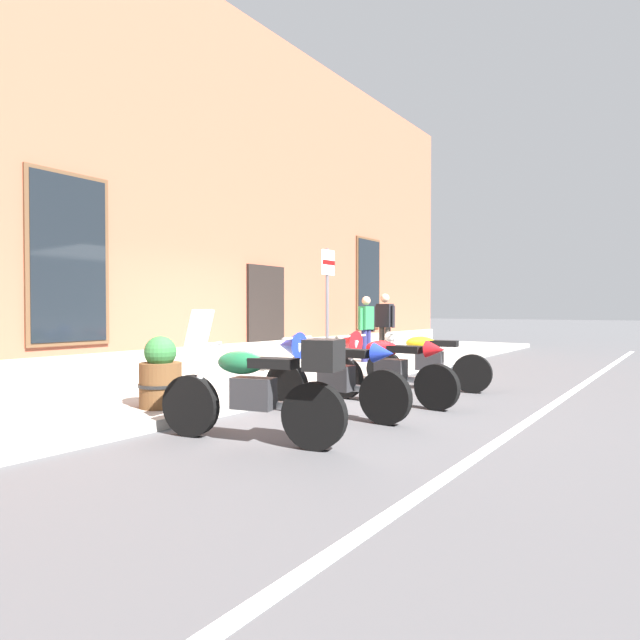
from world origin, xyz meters
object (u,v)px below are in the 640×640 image
pedestrian_striped_shirt (366,325)px  barrel_planter (161,376)px  motorcycle_blue_sport (328,371)px  motorcycle_red_sport (382,364)px  motorcycle_yellow_naked (425,361)px  pedestrian_dark_jacket (385,323)px  parking_sign (328,294)px  motorcycle_green_touring (259,388)px

pedestrian_striped_shirt → barrel_planter: 6.50m
motorcycle_blue_sport → motorcycle_red_sport: (1.22, -0.11, -0.01)m
motorcycle_red_sport → motorcycle_yellow_naked: 1.56m
motorcycle_yellow_naked → pedestrian_striped_shirt: bearing=47.8°
motorcycle_yellow_naked → pedestrian_dark_jacket: 3.97m
motorcycle_yellow_naked → parking_sign: size_ratio=0.92×
motorcycle_green_touring → pedestrian_striped_shirt: (6.63, 2.74, 0.42)m
motorcycle_green_touring → parking_sign: parking_sign is taller
motorcycle_red_sport → pedestrian_dark_jacket: size_ratio=1.32×
motorcycle_red_sport → pedestrian_striped_shirt: size_ratio=1.39×
motorcycle_blue_sport → pedestrian_dark_jacket: (5.83, 2.41, 0.47)m
pedestrian_dark_jacket → motorcycle_red_sport: bearing=-151.3°
barrel_planter → motorcycle_red_sport: bearing=-35.5°
motorcycle_blue_sport → motorcycle_yellow_naked: size_ratio=1.00×
parking_sign → pedestrian_striped_shirt: bearing=18.7°
pedestrian_dark_jacket → pedestrian_striped_shirt: bearing=170.1°
motorcycle_green_touring → motorcycle_blue_sport: (1.49, 0.20, 0.01)m
motorcycle_yellow_naked → barrel_planter: bearing=156.7°
pedestrian_dark_jacket → barrel_planter: pedestrian_dark_jacket is taller
pedestrian_dark_jacket → barrel_planter: 7.17m
motorcycle_yellow_naked → pedestrian_dark_jacket: pedestrian_dark_jacket is taller
motorcycle_green_touring → barrel_planter: (0.20, 1.88, -0.04)m
pedestrian_striped_shirt → barrel_planter: pedestrian_striped_shirt is taller
pedestrian_striped_shirt → motorcycle_yellow_naked: bearing=-132.2°
parking_sign → motorcycle_green_touring: bearing=-154.6°
pedestrian_dark_jacket → motorcycle_green_touring: bearing=-160.3°
pedestrian_striped_shirt → pedestrian_dark_jacket: (0.69, -0.12, 0.05)m
pedestrian_striped_shirt → barrel_planter: bearing=-172.4°
parking_sign → barrel_planter: parking_sign is taller
motorcycle_red_sport → pedestrian_dark_jacket: 5.28m
motorcycle_blue_sport → pedestrian_striped_shirt: 5.74m
motorcycle_yellow_naked → parking_sign: 2.06m
pedestrian_striped_shirt → barrel_planter: (-6.43, -0.85, -0.46)m
motorcycle_blue_sport → parking_sign: parking_sign is taller
parking_sign → barrel_planter: 3.58m
motorcycle_green_touring → pedestrian_dark_jacket: 7.78m
parking_sign → motorcycle_yellow_naked: bearing=-67.1°
parking_sign → motorcycle_red_sport: bearing=-118.9°
motorcycle_red_sport → parking_sign: 2.13m
motorcycle_red_sport → motorcycle_blue_sport: bearing=174.7°
barrel_planter → motorcycle_yellow_naked: bearing=-23.3°
pedestrian_striped_shirt → parking_sign: (-3.03, -1.03, 0.64)m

